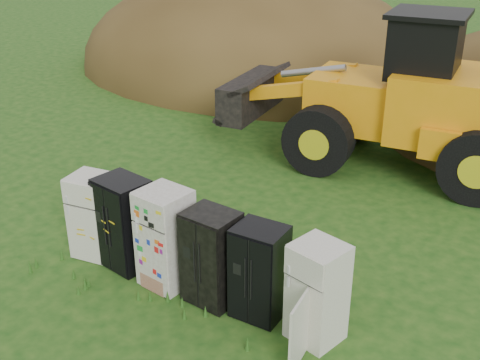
{
  "coord_description": "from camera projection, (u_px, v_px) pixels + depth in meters",
  "views": [
    {
      "loc": [
        5.33,
        -7.17,
        6.29
      ],
      "look_at": [
        -0.26,
        2.0,
        1.3
      ],
      "focal_mm": 45.0,
      "sensor_mm": 36.0,
      "label": 1
    }
  ],
  "objects": [
    {
      "name": "dirt_mound_left",
      "position": [
        252.0,
        72.0,
        24.44
      ],
      "size": [
        15.14,
        11.36,
        8.0
      ],
      "primitive_type": "ellipsoid",
      "color": "#402E14",
      "rests_on": "ground"
    },
    {
      "name": "fridge_open_door",
      "position": [
        317.0,
        293.0,
        9.22
      ],
      "size": [
        0.91,
        0.87,
        1.68
      ],
      "primitive_type": null,
      "rotation": [
        0.0,
        0.0,
        -0.25
      ],
      "color": "silver",
      "rests_on": "ground"
    },
    {
      "name": "fridge_leftmost",
      "position": [
        93.0,
        215.0,
        11.5
      ],
      "size": [
        0.83,
        0.8,
        1.66
      ],
      "primitive_type": null,
      "rotation": [
        0.0,
        0.0,
        0.14
      ],
      "color": "silver",
      "rests_on": "ground"
    },
    {
      "name": "wheel_loader",
      "position": [
        379.0,
        89.0,
        15.16
      ],
      "size": [
        8.5,
        4.13,
        3.97
      ],
      "primitive_type": null,
      "rotation": [
        0.0,
        0.0,
        0.1
      ],
      "color": "orange",
      "rests_on": "ground"
    },
    {
      "name": "fridge_black_right",
      "position": [
        259.0,
        272.0,
        9.77
      ],
      "size": [
        0.83,
        0.69,
        1.63
      ],
      "primitive_type": null,
      "rotation": [
        0.0,
        0.0,
        0.01
      ],
      "color": "black",
      "rests_on": "ground"
    },
    {
      "name": "fridge_dark_mid",
      "position": [
        212.0,
        257.0,
        10.13
      ],
      "size": [
        0.92,
        0.77,
        1.68
      ],
      "primitive_type": null,
      "rotation": [
        0.0,
        0.0,
        -0.09
      ],
      "color": "black",
      "rests_on": "ground"
    },
    {
      "name": "ground",
      "position": [
        194.0,
        290.0,
        10.72
      ],
      "size": [
        120.0,
        120.0,
        0.0
      ],
      "primitive_type": "plane",
      "color": "#184612",
      "rests_on": "ground"
    },
    {
      "name": "fridge_sticker",
      "position": [
        166.0,
        238.0,
        10.56
      ],
      "size": [
        0.9,
        0.85,
        1.83
      ],
      "primitive_type": null,
      "rotation": [
        0.0,
        0.0,
        -0.12
      ],
      "color": "silver",
      "rests_on": "ground"
    },
    {
      "name": "fridge_black_side",
      "position": [
        124.0,
        223.0,
        11.13
      ],
      "size": [
        1.03,
        0.87,
        1.76
      ],
      "primitive_type": null,
      "rotation": [
        0.0,
        0.0,
        -0.17
      ],
      "color": "black",
      "rests_on": "ground"
    }
  ]
}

